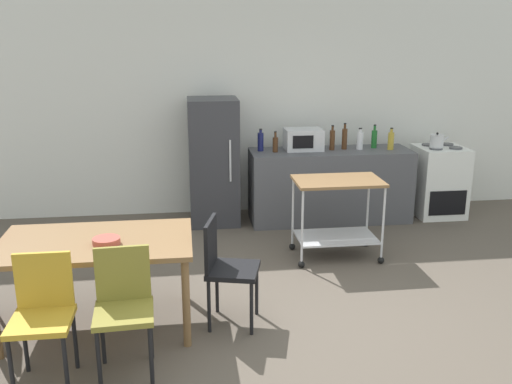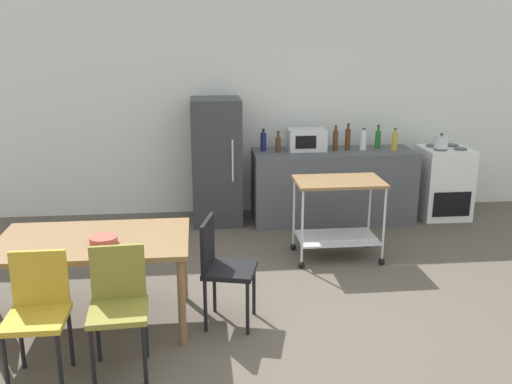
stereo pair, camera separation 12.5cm
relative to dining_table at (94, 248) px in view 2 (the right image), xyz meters
name	(u,v)px [view 2 (the right image)]	position (x,y,z in m)	size (l,w,h in m)	color
ground_plane	(297,324)	(1.62, -0.17, -0.67)	(12.00, 12.00, 0.00)	brown
back_wall	(257,101)	(1.62, 3.03, 0.78)	(8.40, 0.12, 2.90)	silver
kitchen_counter	(333,186)	(2.52, 2.43, -0.22)	(2.00, 0.64, 0.90)	#4C4C51
dining_table	(94,248)	(0.00, 0.00, 0.00)	(1.50, 0.90, 0.75)	brown
chair_olive	(118,301)	(0.26, -0.65, -0.15)	(0.42, 0.42, 0.89)	olive
chair_black	(222,264)	(1.01, -0.07, -0.15)	(0.49, 0.49, 0.89)	black
chair_mustard	(38,308)	(-0.27, -0.70, -0.15)	(0.40, 0.40, 0.89)	gold
stove_oven	(443,182)	(3.97, 2.45, -0.22)	(0.60, 0.61, 0.92)	white
refrigerator	(216,162)	(1.07, 2.53, 0.10)	(0.60, 0.63, 1.55)	#333338
kitchen_cart	(338,206)	(2.28, 1.21, -0.10)	(0.91, 0.57, 0.85)	brown
bottle_sparkling_water	(263,141)	(1.65, 2.51, 0.35)	(0.07, 0.07, 0.27)	navy
bottle_hot_sauce	(278,144)	(1.82, 2.42, 0.33)	(0.07, 0.07, 0.26)	#4C2D19
microwave	(306,140)	(2.19, 2.52, 0.36)	(0.46, 0.35, 0.26)	silver
bottle_sesame_oil	(335,140)	(2.54, 2.46, 0.36)	(0.07, 0.07, 0.31)	#4C2D19
bottle_soda	(348,139)	(2.70, 2.48, 0.37)	(0.07, 0.07, 0.33)	#4C2D19
bottle_olive_oil	(363,141)	(2.89, 2.44, 0.34)	(0.08, 0.08, 0.27)	silver
bottle_soy_sauce	(378,139)	(3.10, 2.52, 0.35)	(0.07, 0.07, 0.29)	#1E6628
bottle_wine	(395,141)	(3.27, 2.38, 0.34)	(0.08, 0.08, 0.27)	gold
fruit_bowl	(103,240)	(0.10, -0.11, 0.11)	(0.21, 0.21, 0.05)	#B24C3F
kettle	(441,142)	(3.85, 2.35, 0.33)	(0.24, 0.17, 0.19)	silver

